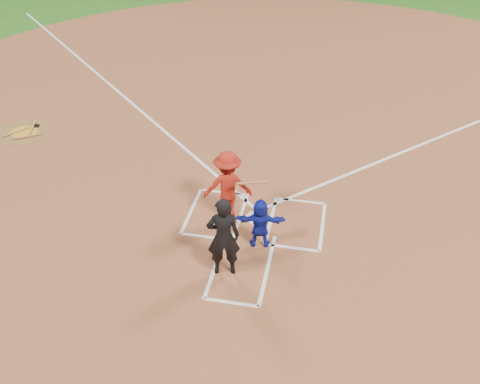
% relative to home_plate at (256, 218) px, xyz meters
% --- Properties ---
extents(ground, '(120.00, 120.00, 0.00)m').
position_rel_home_plate_xyz_m(ground, '(0.00, 0.00, -0.02)').
color(ground, '#235A16').
rests_on(ground, ground).
extents(home_plate_dirt, '(28.00, 28.00, 0.01)m').
position_rel_home_plate_xyz_m(home_plate_dirt, '(0.00, 6.00, -0.01)').
color(home_plate_dirt, brown).
rests_on(home_plate_dirt, ground).
extents(home_plate, '(0.60, 0.60, 0.02)m').
position_rel_home_plate_xyz_m(home_plate, '(0.00, 0.00, 0.00)').
color(home_plate, silver).
rests_on(home_plate, home_plate_dirt).
extents(on_deck_circle, '(1.70, 1.70, 0.01)m').
position_rel_home_plate_xyz_m(on_deck_circle, '(-7.71, 2.92, -0.00)').
color(on_deck_circle, brown).
rests_on(on_deck_circle, home_plate_dirt).
extents(on_deck_logo, '(0.80, 0.80, 0.00)m').
position_rel_home_plate_xyz_m(on_deck_logo, '(-7.71, 2.92, 0.00)').
color(on_deck_logo, gold).
rests_on(on_deck_logo, on_deck_circle).
extents(on_deck_bat_a, '(0.32, 0.82, 0.06)m').
position_rel_home_plate_xyz_m(on_deck_bat_a, '(-7.56, 3.17, 0.03)').
color(on_deck_bat_a, '#996738').
rests_on(on_deck_bat_a, on_deck_circle).
extents(on_deck_bat_b, '(0.51, 0.74, 0.06)m').
position_rel_home_plate_xyz_m(on_deck_bat_b, '(-7.91, 2.82, 0.03)').
color(on_deck_bat_b, '#A0723A').
rests_on(on_deck_bat_b, on_deck_circle).
extents(on_deck_bat_c, '(0.73, 0.52, 0.06)m').
position_rel_home_plate_xyz_m(on_deck_bat_c, '(-7.41, 2.62, 0.03)').
color(on_deck_bat_c, '#A3683B').
rests_on(on_deck_bat_c, on_deck_circle).
extents(bat_weight_donut, '(0.19, 0.19, 0.05)m').
position_rel_home_plate_xyz_m(bat_weight_donut, '(-7.51, 3.32, 0.03)').
color(bat_weight_donut, black).
rests_on(bat_weight_donut, on_deck_circle).
extents(catcher, '(1.14, 0.50, 1.19)m').
position_rel_home_plate_xyz_m(catcher, '(0.25, -0.93, 0.59)').
color(catcher, '#141FA8').
rests_on(catcher, home_plate_dirt).
extents(umpire, '(0.76, 0.59, 1.85)m').
position_rel_home_plate_xyz_m(umpire, '(-0.33, -1.94, 0.92)').
color(umpire, black).
rests_on(umpire, home_plate_dirt).
extents(chalk_markings, '(28.35, 17.32, 0.01)m').
position_rel_home_plate_xyz_m(chalk_markings, '(0.00, 5.29, -0.01)').
color(chalk_markings, white).
rests_on(chalk_markings, home_plate_dirt).
extents(batter_at_plate, '(1.57, 0.94, 1.76)m').
position_rel_home_plate_xyz_m(batter_at_plate, '(-0.66, -0.06, 0.87)').
color(batter_at_plate, '#A91E12').
rests_on(batter_at_plate, home_plate_dirt).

